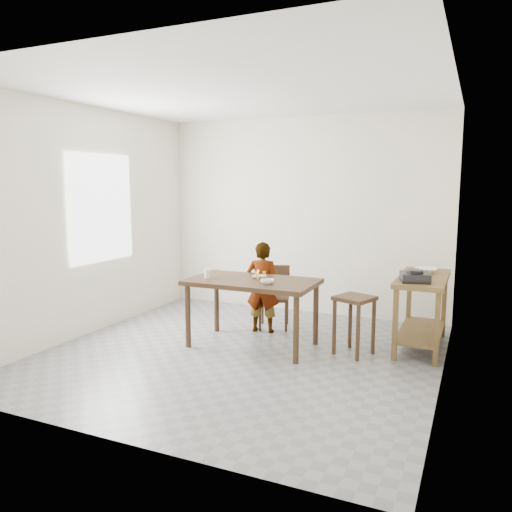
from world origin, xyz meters
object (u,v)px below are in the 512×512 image
at_px(prep_counter, 421,312).
at_px(stool, 354,325).
at_px(dining_chair, 274,297).
at_px(dining_table, 252,313).
at_px(child, 262,287).

relative_size(prep_counter, stool, 1.91).
bearing_deg(stool, dining_chair, 153.10).
bearing_deg(dining_table, child, 101.59).
bearing_deg(stool, prep_counter, 39.72).
distance_m(dining_chair, stool, 1.28).
xyz_separation_m(child, stool, (1.21, -0.36, -0.24)).
xyz_separation_m(dining_table, prep_counter, (1.72, 0.70, 0.03)).
bearing_deg(dining_chair, prep_counter, -19.54).
distance_m(dining_table, dining_chair, 0.76).
bearing_deg(stool, dining_table, -170.61).
xyz_separation_m(dining_table, child, (-0.11, 0.54, 0.18)).
relative_size(dining_table, dining_chair, 1.82).
height_order(dining_chair, stool, dining_chair).
relative_size(dining_table, prep_counter, 1.17).
distance_m(dining_table, stool, 1.11).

